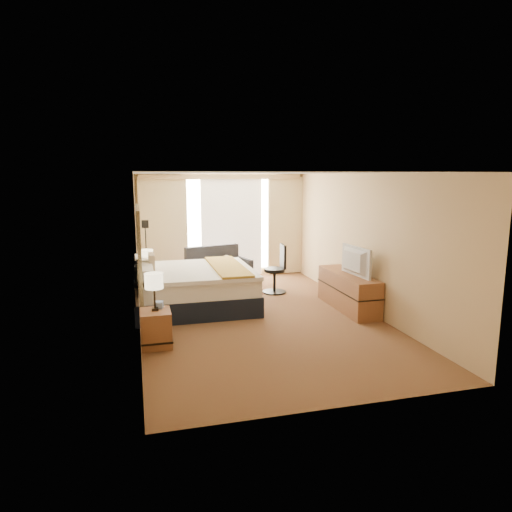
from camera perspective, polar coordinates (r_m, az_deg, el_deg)
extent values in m
cube|color=#511917|center=(8.50, 0.14, -7.47)|extent=(4.20, 7.00, 0.02)
cube|color=white|center=(8.10, 0.14, 10.33)|extent=(4.20, 7.00, 0.02)
cube|color=tan|center=(11.59, -4.35, 3.80)|extent=(4.20, 0.02, 2.60)
cube|color=tan|center=(4.97, 10.66, -4.85)|extent=(4.20, 0.02, 2.60)
cube|color=tan|center=(7.93, -14.68, 0.57)|extent=(0.02, 7.00, 2.60)
cube|color=tan|center=(8.97, 13.21, 1.71)|extent=(0.02, 7.00, 2.60)
cube|color=black|center=(8.13, -14.40, 0.67)|extent=(0.06, 1.85, 1.50)
cube|color=#9B5D38|center=(7.16, -12.39, -8.82)|extent=(0.45, 0.52, 0.55)
cube|color=#9B5D38|center=(9.56, -13.09, -4.04)|extent=(0.45, 0.52, 0.55)
cube|color=#9B5D38|center=(9.03, 11.45, -4.31)|extent=(0.50, 1.80, 0.70)
cube|color=white|center=(11.61, -3.11, 3.92)|extent=(2.30, 0.02, 2.30)
cube|color=beige|center=(11.30, -11.49, 3.31)|extent=(1.15, 0.09, 2.50)
cube|color=beige|center=(11.89, 3.62, 3.82)|extent=(0.90, 0.09, 2.50)
cube|color=white|center=(11.57, -3.06, 3.66)|extent=(1.55, 0.04, 2.50)
cube|color=tan|center=(11.36, -4.28, 9.84)|extent=(4.00, 0.16, 0.12)
cube|color=black|center=(9.06, -7.73, -5.21)|extent=(2.27, 2.05, 0.38)
cube|color=white|center=(8.97, -7.78, -3.05)|extent=(2.22, 2.00, 0.32)
cube|color=white|center=(8.94, -7.26, -1.84)|extent=(2.08, 2.08, 0.08)
cube|color=#B58E29|center=(9.03, -3.59, -1.32)|extent=(0.59, 2.08, 0.04)
cube|color=white|center=(8.36, -13.81, -1.95)|extent=(0.30, 0.84, 0.19)
cube|color=white|center=(9.33, -13.95, -0.71)|extent=(0.30, 0.84, 0.19)
cube|color=beige|center=(8.84, -12.92, -0.98)|extent=(0.11, 0.45, 0.39)
cube|color=#521719|center=(10.72, -4.74, -3.07)|extent=(1.62, 1.15, 0.26)
cube|color=#2E2D33|center=(10.62, -4.64, -2.00)|extent=(1.48, 0.97, 0.17)
cube|color=#2E2D33|center=(10.89, -5.50, -0.20)|extent=(1.35, 0.51, 0.57)
cube|color=#2E2D33|center=(10.39, -8.14, -2.17)|extent=(0.31, 0.78, 0.47)
cube|color=#2E2D33|center=(10.97, -1.57, -1.42)|extent=(0.31, 0.78, 0.47)
cube|color=beige|center=(10.70, -3.39, -0.93)|extent=(0.18, 0.37, 0.33)
cube|color=black|center=(10.45, -13.35, -4.34)|extent=(0.20, 0.20, 0.02)
cylinder|color=black|center=(10.29, -13.52, -0.42)|extent=(0.03, 0.03, 1.43)
cube|color=black|center=(10.18, -13.70, 3.91)|extent=(0.15, 0.15, 0.17)
cylinder|color=black|center=(10.13, 2.31, -4.50)|extent=(0.52, 0.52, 0.03)
cylinder|color=black|center=(10.06, 2.32, -3.09)|extent=(0.06, 0.06, 0.47)
cylinder|color=black|center=(10.01, 2.33, -1.76)|extent=(0.46, 0.46, 0.07)
cube|color=black|center=(10.00, 3.39, -0.03)|extent=(0.09, 0.42, 0.52)
cube|color=black|center=(7.09, -12.51, -6.52)|extent=(0.10, 0.10, 0.04)
cylinder|color=black|center=(7.04, -12.57, -5.03)|extent=(0.03, 0.03, 0.34)
cylinder|color=#FFF1BF|center=(6.98, -12.65, -3.05)|extent=(0.27, 0.27, 0.23)
cube|color=black|center=(9.46, -13.42, -2.38)|extent=(0.09, 0.09, 0.04)
cylinder|color=black|center=(9.42, -13.47, -1.30)|extent=(0.03, 0.03, 0.32)
cylinder|color=#FFF1BF|center=(9.38, -13.53, 0.11)|extent=(0.26, 0.26, 0.22)
cube|color=#8198C7|center=(7.18, -12.02, -5.99)|extent=(0.14, 0.14, 0.11)
cube|color=black|center=(9.34, -12.35, -2.40)|extent=(0.20, 0.17, 0.07)
imported|color=black|center=(8.71, 11.87, -0.65)|extent=(0.20, 0.96, 0.55)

